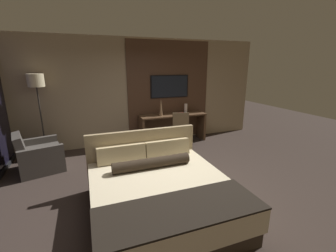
# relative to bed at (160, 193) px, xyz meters

# --- Properties ---
(ground_plane) EXTENTS (16.00, 16.00, 0.00)m
(ground_plane) POSITION_rel_bed_xyz_m (0.42, 0.62, -0.31)
(ground_plane) COLOR #332823
(wall_back_tv_panel) EXTENTS (7.20, 0.09, 2.80)m
(wall_back_tv_panel) POSITION_rel_bed_xyz_m (0.54, 3.22, 1.09)
(wall_back_tv_panel) COLOR tan
(wall_back_tv_panel) RESTS_ON ground_plane
(bed) EXTENTS (1.94, 2.09, 1.01)m
(bed) POSITION_rel_bed_xyz_m (0.00, 0.00, 0.00)
(bed) COLOR #33281E
(bed) RESTS_ON ground_plane
(desk) EXTENTS (1.86, 0.53, 0.79)m
(desk) POSITION_rel_bed_xyz_m (1.35, 2.93, 0.23)
(desk) COLOR brown
(desk) RESTS_ON ground_plane
(tv) EXTENTS (1.10, 0.04, 0.62)m
(tv) POSITION_rel_bed_xyz_m (1.35, 3.14, 1.22)
(tv) COLOR black
(desk_chair) EXTENTS (0.57, 0.57, 0.91)m
(desk_chair) POSITION_rel_bed_xyz_m (1.39, 2.39, 0.24)
(desk_chair) COLOR brown
(desk_chair) RESTS_ON ground_plane
(armchair_by_window) EXTENTS (0.98, 1.00, 0.82)m
(armchair_by_window) POSITION_rel_bed_xyz_m (-1.89, 2.19, -0.03)
(armchair_by_window) COLOR #47423D
(armchair_by_window) RESTS_ON ground_plane
(floor_lamp) EXTENTS (0.34, 0.34, 1.92)m
(floor_lamp) POSITION_rel_bed_xyz_m (-1.86, 2.92, 1.32)
(floor_lamp) COLOR #282623
(floor_lamp) RESTS_ON ground_plane
(vase_tall) EXTENTS (0.09, 0.09, 0.46)m
(vase_tall) POSITION_rel_bed_xyz_m (0.99, 2.84, 0.71)
(vase_tall) COLOR #846647
(vase_tall) RESTS_ON desk
(vase_short) EXTENTS (0.09, 0.09, 0.25)m
(vase_short) POSITION_rel_bed_xyz_m (1.79, 2.99, 0.61)
(vase_short) COLOR silver
(vase_short) RESTS_ON desk
(book) EXTENTS (0.23, 0.17, 0.03)m
(book) POSITION_rel_bed_xyz_m (1.57, 2.85, 0.50)
(book) COLOR maroon
(book) RESTS_ON desk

